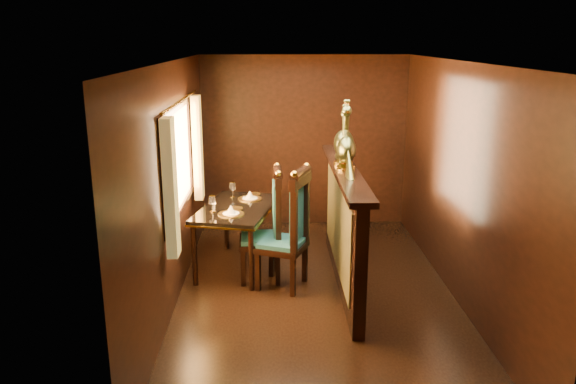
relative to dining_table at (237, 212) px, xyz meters
name	(u,v)px	position (x,y,z in m)	size (l,w,h in m)	color
ground	(316,294)	(0.90, -0.78, -0.71)	(5.00, 5.00, 0.00)	black
room_shell	(309,153)	(0.82, -0.77, 0.87)	(3.04, 5.04, 2.52)	black
partition	(343,224)	(1.22, -0.48, 0.00)	(0.26, 2.70, 1.36)	black
dining_table	(237,212)	(0.00, 0.00, 0.00)	(1.08, 1.47, 0.98)	black
chair_left	(293,226)	(0.65, -0.60, 0.03)	(0.66, 0.68, 1.41)	black
chair_right	(271,221)	(0.41, -0.34, -0.01)	(0.49, 0.54, 1.35)	black
peacock_left	(347,138)	(1.23, -0.55, 0.99)	(0.21, 0.57, 0.68)	#194B37
peacock_right	(344,132)	(1.23, -0.32, 1.02)	(0.23, 0.62, 0.74)	#194B37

